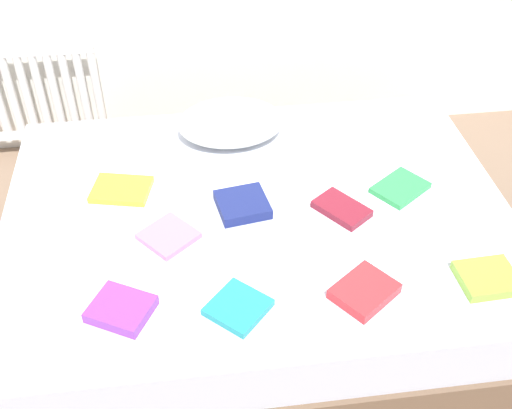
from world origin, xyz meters
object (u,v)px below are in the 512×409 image
at_px(bed, 258,255).
at_px(pillow, 230,122).
at_px(textbook_lime, 487,278).
at_px(textbook_maroon, 342,209).
at_px(textbook_navy, 243,204).
at_px(radiator, 34,95).
at_px(textbook_white, 55,264).
at_px(textbook_yellow, 121,189).
at_px(textbook_pink, 169,236).
at_px(textbook_red, 364,291).
at_px(textbook_teal, 238,307).
at_px(textbook_purple, 121,309).
at_px(textbook_green, 400,188).

xyz_separation_m(bed, pillow, (-0.05, 0.51, 0.33)).
bearing_deg(textbook_lime, bed, 144.14).
distance_m(textbook_maroon, textbook_navy, 0.38).
bearing_deg(textbook_lime, radiator, 133.98).
relative_size(pillow, textbook_lime, 2.40).
relative_size(textbook_maroon, textbook_white, 1.10).
relative_size(textbook_yellow, textbook_navy, 1.20).
bearing_deg(textbook_white, radiator, 152.73).
distance_m(pillow, textbook_yellow, 0.58).
height_order(textbook_pink, textbook_red, textbook_red).
bearing_deg(textbook_white, bed, 66.96).
bearing_deg(textbook_pink, textbook_teal, -99.51).
distance_m(textbook_pink, textbook_lime, 1.13).
relative_size(textbook_pink, textbook_red, 0.88).
xyz_separation_m(textbook_pink, textbook_purple, (-0.16, -0.34, 0.01)).
relative_size(bed, textbook_white, 10.65).
bearing_deg(textbook_yellow, radiator, 129.87).
height_order(bed, textbook_purple, textbook_purple).
relative_size(pillow, textbook_purple, 2.46).
bearing_deg(textbook_navy, pillow, 80.36).
height_order(textbook_teal, textbook_lime, textbook_lime).
height_order(textbook_green, textbook_purple, textbook_purple).
distance_m(textbook_maroon, textbook_pink, 0.67).
bearing_deg(textbook_green, pillow, 108.05).
xyz_separation_m(pillow, textbook_lime, (0.78, -0.99, -0.06)).
xyz_separation_m(textbook_red, textbook_teal, (-0.42, -0.01, -0.01)).
relative_size(textbook_pink, textbook_white, 0.94).
xyz_separation_m(radiator, pillow, (0.98, -0.69, 0.19)).
relative_size(pillow, textbook_green, 2.23).
xyz_separation_m(textbook_maroon, textbook_yellow, (-0.85, 0.23, -0.00)).
distance_m(textbook_pink, textbook_white, 0.41).
relative_size(textbook_purple, textbook_white, 1.01).
bearing_deg(textbook_maroon, textbook_white, -118.70).
xyz_separation_m(textbook_pink, textbook_white, (-0.40, -0.09, -0.00)).
distance_m(textbook_red, textbook_purple, 0.80).
bearing_deg(radiator, textbook_white, -78.41).
bearing_deg(textbook_red, textbook_teal, 144.41).
relative_size(bed, textbook_lime, 10.29).
bearing_deg(bed, textbook_white, -164.18).
bearing_deg(textbook_yellow, textbook_purple, -74.72).
xyz_separation_m(textbook_yellow, textbook_purple, (0.02, -0.63, 0.01)).
bearing_deg(textbook_yellow, textbook_maroon, -1.95).
height_order(textbook_lime, textbook_white, textbook_lime).
relative_size(pillow, textbook_navy, 2.46).
relative_size(textbook_lime, textbook_navy, 1.02).
xyz_separation_m(bed, radiator, (-1.03, 1.20, 0.14)).
relative_size(textbook_yellow, textbook_green, 1.08).
bearing_deg(textbook_teal, textbook_navy, 124.74).
distance_m(pillow, textbook_purple, 1.07).
relative_size(textbook_yellow, textbook_purple, 1.20).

